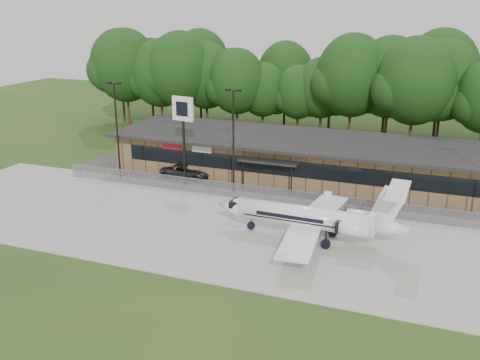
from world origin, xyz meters
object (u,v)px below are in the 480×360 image
at_px(pole_sign, 183,118).
at_px(business_jet, 313,219).
at_px(suv, 186,171).
at_px(terminal, 302,157).

bearing_deg(pole_sign, business_jet, -18.96).
relative_size(business_jet, pole_sign, 1.69).
bearing_deg(business_jet, pole_sign, 152.06).
relative_size(business_jet, suv, 2.86).
bearing_deg(business_jet, terminal, 108.57).
height_order(business_jet, suv, business_jet).
xyz_separation_m(terminal, suv, (-11.42, -4.88, -1.43)).
distance_m(terminal, business_jet, 16.50).
bearing_deg(suv, pole_sign, -160.75).
bearing_deg(suv, business_jet, -127.71).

